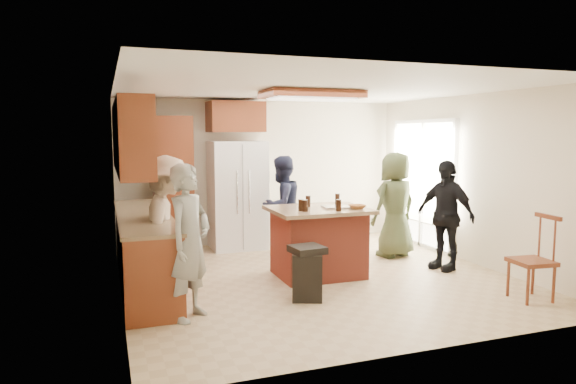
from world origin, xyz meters
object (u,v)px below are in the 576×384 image
object	(u,v)px
kitchen_island	(318,241)
trash_bin	(307,272)
refrigerator	(237,195)
person_front_left	(189,242)
person_side_right	(445,215)
person_behind_right	(395,205)
person_counter	(167,226)
spindle_chair	(533,261)
person_behind_left	(282,206)

from	to	relation	value
kitchen_island	trash_bin	distance (m)	1.03
refrigerator	kitchen_island	distance (m)	2.17
person_front_left	person_side_right	world-z (taller)	person_front_left
trash_bin	refrigerator	bearing A→B (deg)	91.71
refrigerator	kitchen_island	bearing A→B (deg)	-73.55
person_front_left	person_side_right	distance (m)	3.80
person_behind_right	person_side_right	size ratio (longest dim) A/B	1.05
trash_bin	person_counter	bearing A→B (deg)	153.75
trash_bin	person_side_right	bearing A→B (deg)	14.37
refrigerator	spindle_chair	bearing A→B (deg)	-56.39
person_side_right	spindle_chair	bearing A→B (deg)	-13.26
person_counter	trash_bin	world-z (taller)	person_counter
person_side_right	refrigerator	world-z (taller)	refrigerator
person_side_right	spindle_chair	size ratio (longest dim) A/B	1.57
person_behind_right	person_front_left	bearing A→B (deg)	12.12
person_side_right	refrigerator	distance (m)	3.36
refrigerator	trash_bin	world-z (taller)	refrigerator
person_front_left	person_behind_left	world-z (taller)	person_front_left
kitchen_island	refrigerator	bearing A→B (deg)	106.45
person_behind_left	spindle_chair	distance (m)	3.71
person_behind_right	spindle_chair	size ratio (longest dim) A/B	1.65
person_behind_left	refrigerator	distance (m)	0.91
person_front_left	kitchen_island	distance (m)	2.19
person_front_left	person_side_right	size ratio (longest dim) A/B	1.04
person_counter	spindle_chair	world-z (taller)	person_counter
refrigerator	trash_bin	size ratio (longest dim) A/B	2.86
spindle_chair	person_counter	bearing A→B (deg)	157.51
person_side_right	refrigerator	bearing A→B (deg)	-151.46
person_behind_left	trash_bin	xyz separation A→B (m)	(-0.45, -2.20, -0.47)
person_front_left	person_counter	distance (m)	0.92
person_behind_left	person_side_right	bearing A→B (deg)	110.94
person_behind_right	refrigerator	bearing A→B (deg)	-47.01
refrigerator	person_counter	bearing A→B (deg)	-122.83
person_front_left	person_counter	world-z (taller)	person_counter
person_behind_left	kitchen_island	xyz separation A→B (m)	(0.07, -1.32, -0.32)
person_counter	trash_bin	bearing A→B (deg)	-107.63
person_behind_left	person_counter	size ratio (longest dim) A/B	0.95
refrigerator	kitchen_island	size ratio (longest dim) A/B	1.41
trash_bin	spindle_chair	distance (m)	2.62
person_counter	spindle_chair	xyz separation A→B (m)	(3.95, -1.64, -0.38)
person_behind_left	person_behind_right	distance (m)	1.78
person_behind_left	kitchen_island	size ratio (longest dim) A/B	1.23
person_behind_right	trash_bin	size ratio (longest dim) A/B	2.61
person_front_left	refrigerator	size ratio (longest dim) A/B	0.90
person_behind_right	trash_bin	world-z (taller)	person_behind_right
person_counter	refrigerator	distance (m)	2.60
person_side_right	kitchen_island	xyz separation A→B (m)	(-1.82, 0.28, -0.30)
person_counter	person_side_right	bearing A→B (deg)	-83.46
person_front_left	kitchen_island	bearing A→B (deg)	-18.19
person_behind_right	trash_bin	xyz separation A→B (m)	(-2.08, -1.50, -0.50)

